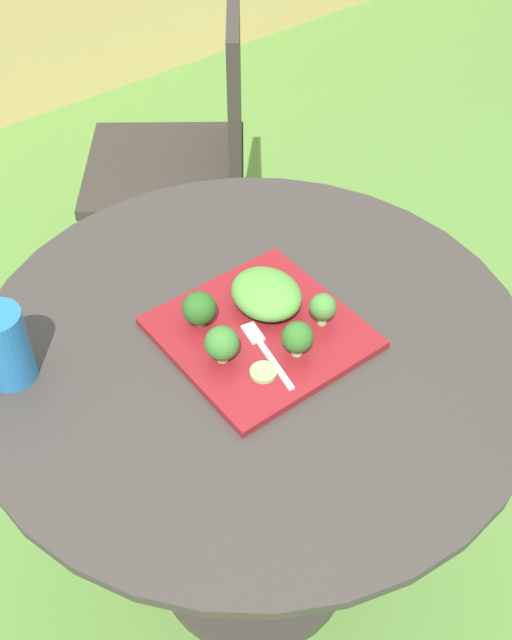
{
  "coord_description": "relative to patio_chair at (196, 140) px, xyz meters",
  "views": [
    {
      "loc": [
        -0.53,
        -0.7,
        1.68
      ],
      "look_at": [
        0.01,
        0.0,
        0.79
      ],
      "focal_mm": 43.59,
      "sensor_mm": 36.0,
      "label": 1
    }
  ],
  "objects": [
    {
      "name": "ground_plane",
      "position": [
        -0.46,
        -0.86,
        -0.53
      ],
      "size": [
        12.0,
        12.0,
        0.0
      ],
      "primitive_type": "plane",
      "color": "#568438"
    },
    {
      "name": "patio_table",
      "position": [
        -0.46,
        -0.86,
        -0.04
      ],
      "size": [
        0.93,
        0.93,
        0.75
      ],
      "color": "#38332D",
      "rests_on": "ground_plane"
    },
    {
      "name": "patio_chair",
      "position": [
        0.0,
        0.0,
        0.0
      ],
      "size": [
        0.62,
        0.62,
        0.9
      ],
      "color": "#332D28",
      "rests_on": "ground_plane"
    },
    {
      "name": "salad_plate",
      "position": [
        -0.44,
        -0.86,
        0.23
      ],
      "size": [
        0.3,
        0.3,
        0.01
      ],
      "primitive_type": "cube",
      "color": "maroon",
      "rests_on": "patio_table"
    },
    {
      "name": "drinking_glass",
      "position": [
        -0.81,
        -0.69,
        0.28
      ],
      "size": [
        0.08,
        0.08,
        0.13
      ],
      "color": "#236BA8",
      "rests_on": "patio_table"
    },
    {
      "name": "fork",
      "position": [
        -0.47,
        -0.9,
        0.24
      ],
      "size": [
        0.05,
        0.15,
        0.0
      ],
      "color": "silver",
      "rests_on": "salad_plate"
    },
    {
      "name": "lettuce_mound",
      "position": [
        -0.4,
        -0.82,
        0.26
      ],
      "size": [
        0.11,
        0.13,
        0.06
      ],
      "primitive_type": "ellipsoid",
      "color": "#519338",
      "rests_on": "salad_plate"
    },
    {
      "name": "broccoli_floret_0",
      "position": [
        -0.43,
        -0.94,
        0.27
      ],
      "size": [
        0.05,
        0.05,
        0.06
      ],
      "color": "#99B770",
      "rests_on": "salad_plate"
    },
    {
      "name": "broccoli_floret_1",
      "position": [
        -0.53,
        -0.88,
        0.27
      ],
      "size": [
        0.06,
        0.06,
        0.06
      ],
      "color": "#99B770",
      "rests_on": "salad_plate"
    },
    {
      "name": "broccoli_floret_2",
      "position": [
        -0.35,
        -0.91,
        0.27
      ],
      "size": [
        0.04,
        0.04,
        0.06
      ],
      "color": "#99B770",
      "rests_on": "salad_plate"
    },
    {
      "name": "broccoli_floret_3",
      "position": [
        -0.51,
        -0.79,
        0.27
      ],
      "size": [
        0.06,
        0.06,
        0.06
      ],
      "color": "#99B770",
      "rests_on": "salad_plate"
    },
    {
      "name": "cucumber_slice_0",
      "position": [
        -0.5,
        -0.94,
        0.24
      ],
      "size": [
        0.04,
        0.04,
        0.01
      ],
      "primitive_type": "cylinder",
      "color": "#8EB766",
      "rests_on": "salad_plate"
    }
  ]
}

